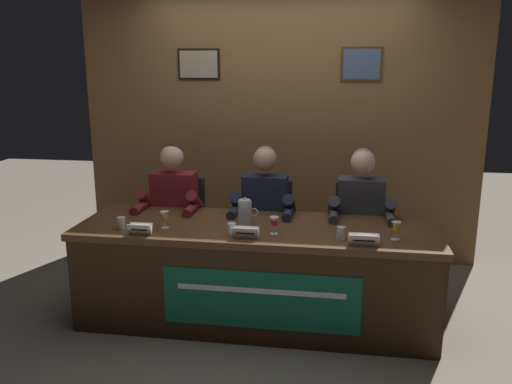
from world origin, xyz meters
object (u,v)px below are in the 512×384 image
Objects in this scene: nameplate_left at (140,229)px; panelist_center at (264,212)px; chair_center at (267,236)px; water_cup_right at (341,234)px; conference_table at (254,261)px; water_cup_left at (121,224)px; water_cup_center at (232,230)px; nameplate_right at (364,240)px; juice_glass_center at (274,222)px; juice_glass_left at (164,216)px; panelist_left at (172,208)px; chair_right at (358,241)px; nameplate_center at (245,232)px; panelist_right at (361,216)px; juice_glass_right at (396,227)px; chair_left at (180,232)px; water_pitcher_central at (245,213)px.

nameplate_left is 0.13× the size of panelist_center.
chair_center reaches higher than water_cup_right.
water_cup_left is (-0.94, -0.12, 0.28)m from conference_table.
nameplate_right is at bearing -5.36° from water_cup_center.
juice_glass_left is at bearing 178.76° from juice_glass_center.
chair_right is (1.53, 0.20, -0.28)m from panelist_left.
juice_glass_left is 0.86m from panelist_center.
panelist_center is at bearing 41.61° from juice_glass_left.
nameplate_right is (1.51, 0.00, 0.00)m from nameplate_left.
nameplate_center is (0.61, -0.13, -0.05)m from juice_glass_left.
panelist_right reaches higher than water_cup_left.
water_cup_right is at bearing -100.76° from chair_right.
juice_glass_right is (1.61, -0.01, 0.00)m from juice_glass_left.
panelist_left is at bearing 161.74° from juice_glass_right.
chair_center is (0.94, 0.83, -0.32)m from water_cup_left.
water_cup_center is 0.07× the size of panelist_right.
chair_left reaches higher than conference_table.
water_cup_left and water_cup_right have the same top height.
chair_left is 10.77× the size of water_cup_center.
water_cup_left is 0.47× the size of nameplate_center.
juice_glass_left is 0.10× the size of panelist_right.
water_pitcher_central is at bearing -30.99° from panelist_left.
water_pitcher_central reaches higher than juice_glass_right.
panelist_center is (0.77, 0.00, 0.00)m from panelist_left.
nameplate_right is at bearing -16.64° from conference_table.
chair_left is 1.94m from juice_glass_right.
water_pitcher_central is (0.69, -0.41, 0.10)m from panelist_left.
juice_glass_center is (0.18, 0.12, 0.05)m from nameplate_center.
nameplate_right is (1.52, -0.93, 0.33)m from chair_left.
chair_left reaches higher than juice_glass_center.
juice_glass_left is 0.14× the size of chair_center.
nameplate_left is (0.01, -0.73, 0.05)m from panelist_left.
water_cup_right is (0.64, 0.08, -0.00)m from nameplate_center.
conference_table is at bearing 175.97° from juice_glass_right.
juice_glass_left reaches higher than nameplate_center.
chair_left is 5.58× the size of nameplate_left.
water_pitcher_central is (-0.05, 0.28, 0.05)m from nameplate_center.
juice_glass_center reaches higher than nameplate_left.
nameplate_right is at bearing -37.66° from water_cup_right.
water_pitcher_central is at bearing 163.40° from water_cup_right.
nameplate_center is at bearing -138.66° from panelist_right.
conference_table is 30.58× the size of water_cup_right.
chair_left and chair_center have the same top height.
juice_glass_left is 1.00× the size of juice_glass_right.
nameplate_center is 0.85× the size of water_pitcher_central.
panelist_center is at bearing 90.18° from conference_table.
panelist_center is 1.36× the size of chair_right.
water_cup_left is 1.82m from panelist_right.
panelist_center is 0.84m from chair_right.
juice_glass_right is (1.91, 0.05, 0.05)m from water_cup_left.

